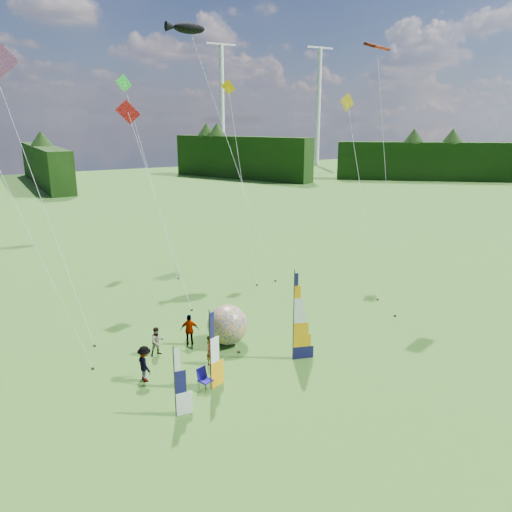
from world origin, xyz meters
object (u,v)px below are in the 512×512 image
bol_inflatable (227,325)px  spectator_d (190,330)px  spectator_c (145,364)px  kite_whale (230,139)px  camp_chair (205,379)px  spectator_b (157,341)px  side_banner_left (210,352)px  side_banner_far (175,383)px  feather_banner_main (294,317)px  spectator_a (211,350)px

bol_inflatable → spectator_d: bol_inflatable is taller
spectator_c → kite_whale: (12.60, 15.65, 9.69)m
spectator_d → camp_chair: bearing=102.2°
bol_inflatable → spectator_b: 3.91m
side_banner_left → side_banner_far: (-2.19, -1.25, -0.34)m
feather_banner_main → kite_whale: size_ratio=0.22×
side_banner_left → bol_inflatable: bearing=35.1°
spectator_a → side_banner_far: bearing=-163.2°
spectator_b → bol_inflatable: bearing=-12.8°
camp_chair → side_banner_left: bearing=-56.9°
spectator_c → kite_whale: kite_whale is taller
spectator_b → kite_whale: kite_whale is taller
feather_banner_main → side_banner_left: feather_banner_main is taller
feather_banner_main → spectator_b: size_ratio=3.01×
spectator_d → kite_whale: bearing=-99.1°
bol_inflatable → kite_whale: kite_whale is taller
spectator_c → spectator_b: bearing=-34.6°
feather_banner_main → bol_inflatable: (-2.07, 3.42, -1.24)m
feather_banner_main → camp_chair: size_ratio=4.56×
spectator_c → spectator_d: 4.29m
camp_chair → spectator_a: bearing=39.9°
side_banner_left → spectator_c: bearing=116.6°
bol_inflatable → kite_whale: bearing=62.2°
camp_chair → kite_whale: bearing=39.8°
feather_banner_main → kite_whale: kite_whale is taller
bol_inflatable → spectator_c: (-5.25, -1.74, -0.24)m
feather_banner_main → spectator_b: bearing=163.3°
side_banner_far → camp_chair: size_ratio=3.01×
side_banner_left → spectator_d: bearing=59.1°
side_banner_left → spectator_b: side_banner_left is taller
feather_banner_main → side_banner_far: feather_banner_main is taller
spectator_d → camp_chair: size_ratio=1.70×
spectator_c → kite_whale: size_ratio=0.08×
spectator_c → spectator_d: (3.38, 2.65, -0.01)m
spectator_b → spectator_c: spectator_c is taller
bol_inflatable → side_banner_left: bearing=-125.4°
side_banner_far → spectator_a: (3.23, 3.54, -0.78)m
feather_banner_main → side_banner_left: size_ratio=1.24×
feather_banner_main → spectator_a: (-3.90, 1.68, -1.58)m
spectator_d → camp_chair: 4.94m
bol_inflatable → camp_chair: bearing=-128.5°
feather_banner_main → spectator_c: size_ratio=2.66×
spectator_b → camp_chair: (0.77, -4.44, -0.26)m
spectator_b → spectator_c: size_ratio=0.88×
kite_whale → spectator_b: bearing=-129.5°
spectator_c → camp_chair: size_ratio=1.71×
feather_banner_main → spectator_d: size_ratio=2.69×
feather_banner_main → kite_whale: (5.28, 17.33, 8.22)m
spectator_d → kite_whale: (9.22, 13.00, 9.70)m
bol_inflatable → spectator_b: bearing=171.6°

